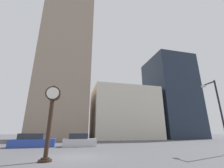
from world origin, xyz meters
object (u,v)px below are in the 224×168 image
object	(u,v)px
car_silver	(79,141)
street_lamp_right	(215,103)
street_clock	(51,112)
car_blue	(33,141)

from	to	relation	value
car_silver	street_lamp_right	xyz separation A→B (m)	(11.22, -8.99, 3.46)
street_clock	street_lamp_right	bearing A→B (deg)	0.29
car_silver	street_lamp_right	world-z (taller)	street_lamp_right
car_silver	car_blue	bearing A→B (deg)	176.15
car_blue	street_clock	bearing A→B (deg)	-75.55
street_clock	car_blue	size ratio (longest dim) A/B	0.98
car_silver	street_lamp_right	bearing A→B (deg)	-37.61
street_clock	car_blue	distance (m)	10.20
car_blue	street_lamp_right	bearing A→B (deg)	-32.42
car_silver	street_lamp_right	size ratio (longest dim) A/B	0.64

